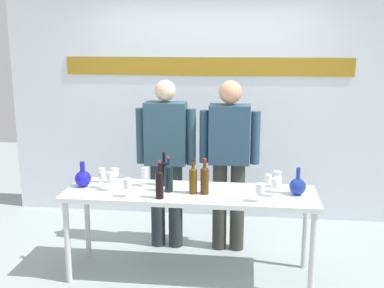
{
  "coord_description": "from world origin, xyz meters",
  "views": [
    {
      "loc": [
        0.49,
        -3.9,
        2.08
      ],
      "look_at": [
        0.0,
        0.15,
        1.17
      ],
      "focal_mm": 44.81,
      "sensor_mm": 36.0,
      "label": 1
    }
  ],
  "objects_px": {
    "wine_glass_left_2": "(111,178)",
    "wine_glass_right_0": "(278,182)",
    "presenter_right": "(229,156)",
    "wine_bottle_0": "(205,179)",
    "wine_glass_left_4": "(128,184)",
    "wine_bottle_2": "(164,172)",
    "presenter_left": "(166,154)",
    "wine_glass_left_5": "(115,172)",
    "wine_glass_right_3": "(268,179)",
    "decanter_blue_right": "(298,186)",
    "wine_bottle_4": "(169,177)",
    "wine_glass_left_3": "(145,173)",
    "wine_bottle_3": "(193,179)",
    "wine_glass_right_4": "(277,176)",
    "wine_glass_right_2": "(276,183)",
    "display_table": "(190,199)",
    "wine_bottle_1": "(159,183)",
    "wine_glass_left_0": "(103,176)",
    "wine_glass_left_1": "(102,173)",
    "decanter_blue_left": "(83,178)",
    "wine_glass_right_1": "(260,189)"
  },
  "relations": [
    {
      "from": "wine_bottle_2",
      "to": "wine_bottle_4",
      "type": "bearing_deg",
      "value": -66.88
    },
    {
      "from": "wine_glass_right_0",
      "to": "decanter_blue_left",
      "type": "bearing_deg",
      "value": -178.96
    },
    {
      "from": "decanter_blue_left",
      "to": "wine_glass_right_2",
      "type": "xyz_separation_m",
      "value": [
        1.68,
        -0.07,
        0.04
      ]
    },
    {
      "from": "wine_bottle_1",
      "to": "wine_bottle_4",
      "type": "xyz_separation_m",
      "value": [
        0.05,
        0.18,
        0.0
      ]
    },
    {
      "from": "display_table",
      "to": "presenter_right",
      "type": "xyz_separation_m",
      "value": [
        0.31,
        0.59,
        0.25
      ]
    },
    {
      "from": "display_table",
      "to": "wine_bottle_3",
      "type": "relative_size",
      "value": 7.23
    },
    {
      "from": "wine_bottle_4",
      "to": "wine_glass_right_1",
      "type": "xyz_separation_m",
      "value": [
        0.77,
        -0.17,
        -0.02
      ]
    },
    {
      "from": "wine_bottle_2",
      "to": "presenter_left",
      "type": "bearing_deg",
      "value": 97.4
    },
    {
      "from": "wine_glass_left_1",
      "to": "wine_bottle_4",
      "type": "bearing_deg",
      "value": -16.13
    },
    {
      "from": "wine_glass_left_3",
      "to": "wine_glass_right_2",
      "type": "relative_size",
      "value": 1.06
    },
    {
      "from": "decanter_blue_left",
      "to": "wine_glass_left_5",
      "type": "relative_size",
      "value": 1.68
    },
    {
      "from": "wine_glass_right_0",
      "to": "wine_glass_right_4",
      "type": "height_order",
      "value": "wine_glass_right_4"
    },
    {
      "from": "decanter_blue_right",
      "to": "wine_glass_right_1",
      "type": "xyz_separation_m",
      "value": [
        -0.32,
        -0.22,
        0.03
      ]
    },
    {
      "from": "wine_bottle_1",
      "to": "wine_glass_right_0",
      "type": "relative_size",
      "value": 2.31
    },
    {
      "from": "wine_glass_left_1",
      "to": "wine_glass_right_3",
      "type": "relative_size",
      "value": 0.98
    },
    {
      "from": "decanter_blue_right",
      "to": "wine_bottle_4",
      "type": "height_order",
      "value": "wine_bottle_4"
    },
    {
      "from": "wine_glass_left_2",
      "to": "wine_glass_right_2",
      "type": "height_order",
      "value": "wine_glass_left_2"
    },
    {
      "from": "presenter_left",
      "to": "wine_bottle_2",
      "type": "height_order",
      "value": "presenter_left"
    },
    {
      "from": "presenter_right",
      "to": "wine_glass_left_4",
      "type": "height_order",
      "value": "presenter_right"
    },
    {
      "from": "wine_glass_left_5",
      "to": "wine_glass_left_2",
      "type": "bearing_deg",
      "value": -83.24
    },
    {
      "from": "decanter_blue_right",
      "to": "wine_glass_left_3",
      "type": "distance_m",
      "value": 1.33
    },
    {
      "from": "wine_glass_left_0",
      "to": "wine_glass_left_5",
      "type": "distance_m",
      "value": 0.18
    },
    {
      "from": "wine_bottle_4",
      "to": "wine_glass_right_3",
      "type": "relative_size",
      "value": 2.27
    },
    {
      "from": "wine_bottle_3",
      "to": "wine_glass_right_3",
      "type": "relative_size",
      "value": 2.19
    },
    {
      "from": "presenter_left",
      "to": "wine_bottle_1",
      "type": "bearing_deg",
      "value": -84.02
    },
    {
      "from": "wine_glass_right_1",
      "to": "wine_glass_left_0",
      "type": "bearing_deg",
      "value": 172.03
    },
    {
      "from": "wine_glass_left_5",
      "to": "wine_glass_right_3",
      "type": "relative_size",
      "value": 1.0
    },
    {
      "from": "wine_bottle_2",
      "to": "wine_glass_left_2",
      "type": "relative_size",
      "value": 1.83
    },
    {
      "from": "decanter_blue_right",
      "to": "wine_glass_left_5",
      "type": "xyz_separation_m",
      "value": [
        -1.62,
        0.14,
        0.02
      ]
    },
    {
      "from": "wine_bottle_0",
      "to": "wine_glass_left_1",
      "type": "distance_m",
      "value": 0.99
    },
    {
      "from": "wine_bottle_0",
      "to": "wine_glass_left_4",
      "type": "distance_m",
      "value": 0.65
    },
    {
      "from": "display_table",
      "to": "wine_glass_left_0",
      "type": "height_order",
      "value": "wine_glass_left_0"
    },
    {
      "from": "wine_bottle_3",
      "to": "wine_glass_right_2",
      "type": "distance_m",
      "value": 0.69
    },
    {
      "from": "decanter_blue_right",
      "to": "wine_glass_right_3",
      "type": "relative_size",
      "value": 1.73
    },
    {
      "from": "presenter_right",
      "to": "wine_bottle_0",
      "type": "bearing_deg",
      "value": -105.74
    },
    {
      "from": "wine_bottle_3",
      "to": "wine_glass_right_4",
      "type": "bearing_deg",
      "value": 20.03
    },
    {
      "from": "wine_glass_right_4",
      "to": "decanter_blue_left",
      "type": "bearing_deg",
      "value": -173.79
    },
    {
      "from": "wine_glass_right_3",
      "to": "wine_bottle_0",
      "type": "bearing_deg",
      "value": -161.76
    },
    {
      "from": "wine_bottle_3",
      "to": "wine_glass_left_1",
      "type": "bearing_deg",
      "value": 166.08
    },
    {
      "from": "presenter_right",
      "to": "wine_glass_left_3",
      "type": "relative_size",
      "value": 10.03
    },
    {
      "from": "wine_glass_right_0",
      "to": "decanter_blue_right",
      "type": "bearing_deg",
      "value": -11.03
    },
    {
      "from": "wine_glass_left_2",
      "to": "wine_glass_right_0",
      "type": "relative_size",
      "value": 1.21
    },
    {
      "from": "wine_bottle_4",
      "to": "wine_glass_left_3",
      "type": "height_order",
      "value": "wine_bottle_4"
    },
    {
      "from": "wine_glass_right_2",
      "to": "wine_bottle_2",
      "type": "bearing_deg",
      "value": 168.88
    },
    {
      "from": "wine_glass_left_0",
      "to": "wine_glass_left_1",
      "type": "height_order",
      "value": "wine_glass_left_0"
    },
    {
      "from": "wine_glass_right_4",
      "to": "wine_glass_right_3",
      "type": "bearing_deg",
      "value": -134.97
    },
    {
      "from": "display_table",
      "to": "wine_bottle_4",
      "type": "xyz_separation_m",
      "value": [
        -0.18,
        -0.02,
        0.2
      ]
    },
    {
      "from": "wine_bottle_4",
      "to": "presenter_right",
      "type": "bearing_deg",
      "value": 51.2
    },
    {
      "from": "wine_bottle_4",
      "to": "wine_glass_right_3",
      "type": "bearing_deg",
      "value": 10.24
    },
    {
      "from": "wine_bottle_1",
      "to": "wine_bottle_3",
      "type": "relative_size",
      "value": 1.06
    }
  ]
}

